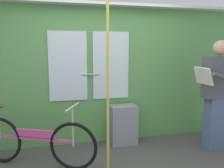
{
  "coord_description": "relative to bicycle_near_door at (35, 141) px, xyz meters",
  "views": [
    {
      "loc": [
        -0.75,
        -2.47,
        1.58
      ],
      "look_at": [
        0.02,
        0.68,
        1.08
      ],
      "focal_mm": 37.5,
      "sensor_mm": 36.0,
      "label": 1
    }
  ],
  "objects": [
    {
      "name": "handrail_pole",
      "position": [
        0.92,
        -0.39,
        0.77
      ],
      "size": [
        0.04,
        0.04,
        2.24
      ],
      "primitive_type": "cylinder",
      "color": "#C6C14C",
      "rests_on": "ground_plane"
    },
    {
      "name": "bicycle_near_door",
      "position": [
        0.0,
        0.0,
        0.0
      ],
      "size": [
        1.58,
        0.82,
        0.86
      ],
      "rotation": [
        0.0,
        0.0,
        -0.44
      ],
      "color": "black",
      "rests_on": "ground_plane"
    },
    {
      "name": "train_door_wall",
      "position": [
        1.05,
        0.66,
        0.84
      ],
      "size": [
        4.69,
        0.28,
        2.28
      ],
      "color": "#56934C",
      "rests_on": "ground_plane"
    },
    {
      "name": "passenger_reading_newspaper",
      "position": [
        2.71,
        -0.1,
        0.55
      ],
      "size": [
        0.58,
        0.51,
        1.7
      ],
      "rotation": [
        0.0,
        0.0,
        3.21
      ],
      "color": "slate",
      "rests_on": "ground_plane"
    },
    {
      "name": "trash_bin_by_wall",
      "position": [
        1.38,
        0.45,
        -0.03
      ],
      "size": [
        0.43,
        0.28,
        0.65
      ],
      "primitive_type": "cube",
      "color": "gray",
      "rests_on": "ground_plane"
    }
  ]
}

